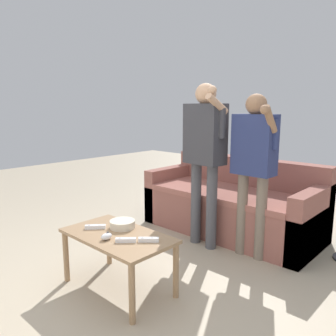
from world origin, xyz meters
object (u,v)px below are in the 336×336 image
(couch, at_px, (233,205))
(player_right, at_px, (254,157))
(snack_bowl, at_px, (122,224))
(game_remote_wand_far, at_px, (149,240))
(game_remote_wand_near, at_px, (95,227))
(game_remote_wand_spare, at_px, (126,240))
(player_center, at_px, (205,146))
(coffee_table, at_px, (118,242))
(game_remote_nunchuk, at_px, (106,236))

(couch, relative_size, player_right, 1.27)
(snack_bowl, height_order, player_right, player_right)
(game_remote_wand_far, bearing_deg, snack_bowl, 171.48)
(player_right, bearing_deg, game_remote_wand_near, -117.99)
(game_remote_wand_spare, bearing_deg, couch, 96.55)
(couch, distance_m, game_remote_wand_far, 1.64)
(game_remote_wand_far, bearing_deg, game_remote_wand_near, -167.94)
(snack_bowl, relative_size, game_remote_wand_near, 1.39)
(snack_bowl, xyz_separation_m, game_remote_wand_far, (0.36, -0.05, -0.01))
(player_center, height_order, game_remote_wand_far, player_center)
(couch, bearing_deg, player_right, -43.41)
(player_right, relative_size, game_remote_wand_far, 11.37)
(coffee_table, distance_m, snack_bowl, 0.17)
(game_remote_nunchuk, xyz_separation_m, player_right, (0.42, 1.33, 0.48))
(coffee_table, bearing_deg, game_remote_wand_near, -168.37)
(snack_bowl, xyz_separation_m, game_remote_nunchuk, (0.11, -0.23, -0.01))
(couch, relative_size, snack_bowl, 9.54)
(snack_bowl, relative_size, player_right, 0.13)
(game_remote_wand_spare, bearing_deg, player_right, 77.30)
(game_remote_nunchuk, height_order, game_remote_wand_spare, game_remote_nunchuk)
(player_center, height_order, game_remote_wand_near, player_center)
(game_remote_wand_near, bearing_deg, player_center, 80.91)
(game_remote_nunchuk, bearing_deg, player_right, 72.38)
(game_remote_wand_near, relative_size, game_remote_wand_far, 1.09)
(coffee_table, relative_size, game_remote_wand_near, 6.02)
(coffee_table, xyz_separation_m, game_remote_nunchuk, (0.02, -0.12, 0.09))
(couch, distance_m, player_center, 0.90)
(couch, bearing_deg, game_remote_wand_spare, -83.45)
(snack_bowl, xyz_separation_m, game_remote_wand_near, (-0.14, -0.16, -0.01))
(game_remote_nunchuk, distance_m, player_right, 1.47)
(snack_bowl, bearing_deg, game_remote_wand_spare, -34.81)
(player_right, height_order, player_center, player_center)
(couch, distance_m, game_remote_wand_near, 1.73)
(couch, xyz_separation_m, game_remote_wand_far, (0.31, -1.60, 0.16))
(game_remote_nunchuk, bearing_deg, coffee_table, 101.19)
(couch, bearing_deg, snack_bowl, -91.66)
(couch, xyz_separation_m, snack_bowl, (-0.04, -1.55, 0.18))
(game_remote_wand_near, distance_m, game_remote_wand_far, 0.51)
(game_remote_nunchuk, bearing_deg, game_remote_wand_near, 163.02)
(game_remote_wand_spare, bearing_deg, snack_bowl, 145.19)
(couch, relative_size, game_remote_wand_near, 13.24)
(game_remote_wand_near, relative_size, game_remote_wand_spare, 1.12)
(player_right, bearing_deg, snack_bowl, -115.71)
(couch, height_order, player_right, player_right)
(couch, relative_size, game_remote_nunchuk, 21.68)
(coffee_table, relative_size, player_right, 0.58)
(game_remote_nunchuk, relative_size, game_remote_wand_spare, 0.68)
(snack_bowl, bearing_deg, game_remote_wand_far, -8.52)
(coffee_table, relative_size, snack_bowl, 4.33)
(player_right, height_order, game_remote_wand_far, player_right)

